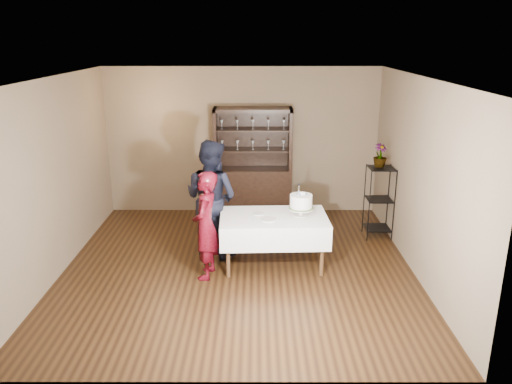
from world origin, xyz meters
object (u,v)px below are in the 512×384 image
at_px(man, 211,198).
at_px(plant_etagere, 379,199).
at_px(china_hutch, 253,181).
at_px(woman, 206,225).
at_px(cake_table, 274,228).
at_px(potted_plant, 380,156).
at_px(cake, 301,203).

bearing_deg(man, plant_etagere, -136.88).
bearing_deg(china_hutch, woman, -104.07).
height_order(plant_etagere, man, man).
xyz_separation_m(plant_etagere, cake_table, (-1.77, -1.10, -0.07)).
relative_size(china_hutch, cake_table, 1.28).
bearing_deg(cake_table, potted_plant, 33.40).
distance_m(man, cake, 1.38).
bearing_deg(cake, man, 162.63).
bearing_deg(cake_table, plant_etagere, 31.95).
bearing_deg(china_hutch, cake, -71.84).
distance_m(cake_table, woman, 1.01).
bearing_deg(cake_table, china_hutch, 98.20).
distance_m(plant_etagere, cake_table, 2.09).
distance_m(china_hutch, potted_plant, 2.40).
relative_size(woman, cake, 3.09).
relative_size(china_hutch, woman, 1.32).
xyz_separation_m(plant_etagere, woman, (-2.71, -1.45, 0.10)).
height_order(cake, potted_plant, potted_plant).
relative_size(china_hutch, plant_etagere, 1.67).
bearing_deg(cake, potted_plant, 39.57).
distance_m(cake_table, potted_plant, 2.23).
bearing_deg(plant_etagere, cake, -142.13).
bearing_deg(cake, plant_etagere, 37.87).
bearing_deg(woman, man, -173.93).
bearing_deg(cake_table, cake, 4.27).
bearing_deg(woman, cake, 112.46).
height_order(plant_etagere, cake_table, plant_etagere).
bearing_deg(woman, plant_etagere, 124.86).
height_order(cake_table, potted_plant, potted_plant).
bearing_deg(cake, cake_table, -175.73).
bearing_deg(potted_plant, cake_table, -146.60).
relative_size(cake, potted_plant, 1.29).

